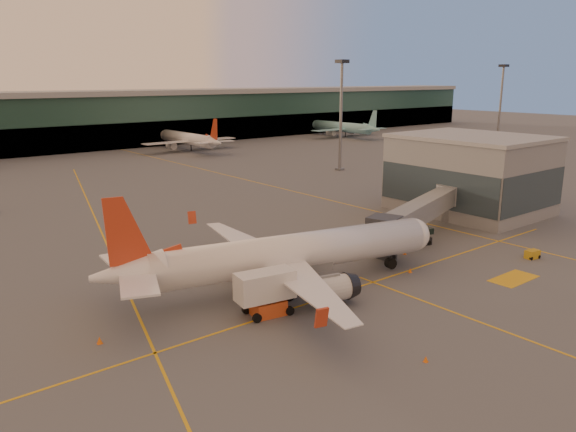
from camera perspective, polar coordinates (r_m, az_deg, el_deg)
ground at (r=55.56m, az=8.91°, el=-9.23°), size 600.00×600.00×0.00m
taxi_markings at (r=87.06m, az=-16.77°, el=-1.10°), size 100.12×173.00×0.01m
terminal at (r=180.32m, az=-26.81°, el=8.35°), size 400.00×20.00×17.60m
gate_building at (r=96.75m, az=18.04°, el=4.09°), size 18.40×22.40×12.60m
mast_east_near at (r=133.98m, az=5.42°, el=10.95°), size 2.40×2.40×25.60m
mast_east_far at (r=195.83m, az=20.82°, el=11.05°), size 2.40×2.40×25.60m
main_airplane at (r=58.24m, az=-0.44°, el=-4.05°), size 37.51×34.14×11.44m
jet_bridge at (r=79.34m, az=13.76°, el=0.61°), size 27.57×11.57×5.72m
catering_truck at (r=52.55m, az=-2.27°, el=-7.58°), size 5.82×3.32×4.27m
gpu_cart at (r=75.35m, az=23.57°, el=-3.59°), size 1.95×1.36×1.05m
pushback_tug at (r=76.54m, az=13.16°, el=-2.40°), size 3.40×2.31×1.60m
cone_nose at (r=72.19m, az=11.78°, el=-3.65°), size 0.42×0.42×0.53m
cone_tail at (r=50.56m, az=-18.60°, el=-11.88°), size 0.48×0.48×0.62m
cone_wing_right at (r=46.58m, az=13.82°, el=-13.93°), size 0.40×0.40×0.50m
cone_wing_left at (r=71.51m, az=-9.51°, el=-3.72°), size 0.39×0.39×0.49m
cone_fwd at (r=65.79m, az=12.31°, el=-5.42°), size 0.42×0.42×0.53m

